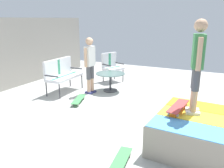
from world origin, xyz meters
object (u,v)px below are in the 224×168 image
(skateboard_spare, at_px, (120,161))
(skateboard_on_ramp, at_px, (178,106))
(skate_ramp, at_px, (195,131))
(patio_bench, at_px, (61,72))
(patio_table, at_px, (110,78))
(patio_chair_near_house, at_px, (111,64))
(person_skater, at_px, (197,61))
(skateboard_by_bench, at_px, (79,99))
(person_watching, at_px, (90,61))

(skateboard_spare, distance_m, skateboard_on_ramp, 1.48)
(skate_ramp, xyz_separation_m, patio_bench, (1.53, 4.14, 0.33))
(patio_table, height_order, skateboard_spare, patio_table)
(skateboard_spare, bearing_deg, patio_table, 29.22)
(patio_chair_near_house, distance_m, person_skater, 4.69)
(skate_ramp, height_order, skateboard_by_bench, skate_ramp)
(skateboard_by_bench, bearing_deg, skateboard_spare, -133.40)
(patio_chair_near_house, bearing_deg, person_watching, -177.10)
(person_watching, bearing_deg, skate_ramp, -118.90)
(skateboard_on_ramp, bearing_deg, patio_chair_near_house, 42.67)
(skateboard_spare, bearing_deg, skateboard_by_bench, 46.60)
(person_watching, relative_size, skateboard_spare, 2.04)
(patio_table, xyz_separation_m, skateboard_on_ramp, (-2.17, -2.49, 0.25))
(skate_ramp, relative_size, skateboard_on_ramp, 2.57)
(patio_table, xyz_separation_m, skateboard_spare, (-3.41, -1.91, -0.32))
(skate_ramp, xyz_separation_m, skateboard_spare, (-1.14, 0.93, -0.20))
(patio_bench, relative_size, person_skater, 0.78)
(skate_ramp, bearing_deg, patio_bench, 69.73)
(patio_chair_near_house, xyz_separation_m, patio_table, (-1.10, -0.53, -0.21))
(person_watching, distance_m, skateboard_on_ramp, 3.43)
(skate_ramp, height_order, skateboard_on_ramp, skateboard_on_ramp)
(skateboard_by_bench, bearing_deg, person_watching, 10.34)
(person_watching, xyz_separation_m, skateboard_spare, (-2.96, -2.36, -0.89))
(skateboard_by_bench, bearing_deg, person_skater, -104.92)
(person_skater, bearing_deg, patio_table, 52.04)
(patio_bench, relative_size, skateboard_by_bench, 1.53)
(patio_bench, distance_m, patio_table, 1.51)
(patio_bench, height_order, patio_table, patio_bench)
(person_watching, distance_m, skateboard_by_bench, 1.27)
(skate_ramp, relative_size, person_skater, 1.29)
(patio_table, distance_m, person_watching, 0.85)
(skateboard_on_ramp, bearing_deg, patio_bench, 69.20)
(patio_table, bearing_deg, patio_chair_near_house, 25.64)
(patio_bench, distance_m, skateboard_by_bench, 1.29)
(person_skater, bearing_deg, skateboard_by_bench, 75.08)
(patio_bench, bearing_deg, person_watching, -71.39)
(skateboard_by_bench, bearing_deg, patio_table, -12.29)
(skateboard_on_ramp, bearing_deg, skate_ramp, -104.26)
(skate_ramp, bearing_deg, skateboard_on_ramp, 75.74)
(patio_chair_near_house, height_order, person_watching, person_watching)
(patio_table, distance_m, skateboard_spare, 3.92)
(skateboard_by_bench, relative_size, skateboard_spare, 1.00)
(skateboard_spare, bearing_deg, person_watching, 38.53)
(skate_ramp, distance_m, person_skater, 1.24)
(patio_bench, height_order, skateboard_by_bench, patio_bench)
(skate_ramp, height_order, patio_bench, patio_bench)
(person_watching, xyz_separation_m, person_skater, (-1.69, -3.19, 0.54))
(person_watching, bearing_deg, skateboard_spare, -141.47)
(skate_ramp, relative_size, person_watching, 1.25)
(skateboard_by_bench, height_order, skateboard_spare, same)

